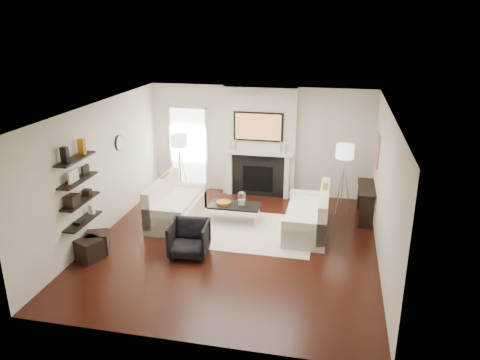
% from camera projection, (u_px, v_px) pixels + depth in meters
% --- Properties ---
extents(room_envelope, '(6.00, 6.00, 6.00)m').
position_uv_depth(room_envelope, '(233.00, 180.00, 8.80)').
color(room_envelope, black).
rests_on(room_envelope, ground).
extents(chimney_breast, '(1.80, 0.25, 2.70)m').
position_uv_depth(chimney_breast, '(259.00, 142.00, 11.45)').
color(chimney_breast, silver).
rests_on(chimney_breast, floor).
extents(fireplace_surround, '(1.30, 0.02, 1.04)m').
position_uv_depth(fireplace_surround, '(258.00, 176.00, 11.60)').
color(fireplace_surround, black).
rests_on(fireplace_surround, floor).
extents(firebox, '(0.75, 0.02, 0.65)m').
position_uv_depth(firebox, '(258.00, 179.00, 11.62)').
color(firebox, black).
rests_on(firebox, floor).
extents(mantel_pilaster_l, '(0.12, 0.08, 1.10)m').
position_uv_depth(mantel_pilaster_l, '(229.00, 173.00, 11.70)').
color(mantel_pilaster_l, white).
rests_on(mantel_pilaster_l, floor).
extents(mantel_pilaster_r, '(0.12, 0.08, 1.10)m').
position_uv_depth(mantel_pilaster_r, '(287.00, 177.00, 11.42)').
color(mantel_pilaster_r, white).
rests_on(mantel_pilaster_r, floor).
extents(mantel_shelf, '(1.70, 0.18, 0.07)m').
position_uv_depth(mantel_shelf, '(258.00, 153.00, 11.36)').
color(mantel_shelf, white).
rests_on(mantel_shelf, chimney_breast).
extents(tv_body, '(1.20, 0.06, 0.70)m').
position_uv_depth(tv_body, '(258.00, 127.00, 11.16)').
color(tv_body, black).
rests_on(tv_body, chimney_breast).
extents(tv_screen, '(1.10, 0.00, 0.62)m').
position_uv_depth(tv_screen, '(258.00, 127.00, 11.13)').
color(tv_screen, '#BF723F').
rests_on(tv_screen, tv_body).
extents(candlestick_l_tall, '(0.04, 0.04, 0.30)m').
position_uv_depth(candlestick_l_tall, '(236.00, 145.00, 11.41)').
color(candlestick_l_tall, silver).
rests_on(candlestick_l_tall, mantel_shelf).
extents(candlestick_l_short, '(0.04, 0.04, 0.24)m').
position_uv_depth(candlestick_l_short, '(231.00, 146.00, 11.45)').
color(candlestick_l_short, silver).
rests_on(candlestick_l_short, mantel_shelf).
extents(candlestick_r_tall, '(0.04, 0.04, 0.30)m').
position_uv_depth(candlestick_r_tall, '(281.00, 147.00, 11.20)').
color(candlestick_r_tall, silver).
rests_on(candlestick_r_tall, mantel_shelf).
extents(candlestick_r_short, '(0.04, 0.04, 0.24)m').
position_uv_depth(candlestick_r_short, '(286.00, 149.00, 11.18)').
color(candlestick_r_short, silver).
rests_on(candlestick_r_short, mantel_shelf).
extents(hallway_panel, '(0.90, 0.02, 2.10)m').
position_uv_depth(hallway_panel, '(189.00, 149.00, 12.01)').
color(hallway_panel, white).
rests_on(hallway_panel, floor).
extents(door_trim_l, '(0.06, 0.06, 2.16)m').
position_uv_depth(door_trim_l, '(171.00, 148.00, 12.09)').
color(door_trim_l, white).
rests_on(door_trim_l, floor).
extents(door_trim_r, '(0.06, 0.06, 2.16)m').
position_uv_depth(door_trim_r, '(207.00, 150.00, 11.90)').
color(door_trim_r, white).
rests_on(door_trim_r, floor).
extents(door_trim_top, '(1.02, 0.06, 0.06)m').
position_uv_depth(door_trim_top, '(187.00, 107.00, 11.64)').
color(door_trim_top, white).
rests_on(door_trim_top, wall_back).
extents(rug, '(2.60, 2.00, 0.01)m').
position_uv_depth(rug, '(250.00, 231.00, 9.82)').
color(rug, beige).
rests_on(rug, floor).
extents(loveseat_left_base, '(0.85, 1.80, 0.42)m').
position_uv_depth(loveseat_left_base, '(177.00, 212.00, 10.27)').
color(loveseat_left_base, white).
rests_on(loveseat_left_base, floor).
extents(loveseat_left_back, '(0.18, 1.80, 0.80)m').
position_uv_depth(loveseat_left_back, '(162.00, 197.00, 10.24)').
color(loveseat_left_back, white).
rests_on(loveseat_left_back, floor).
extents(loveseat_left_arm_n, '(0.85, 0.18, 0.60)m').
position_uv_depth(loveseat_left_arm_n, '(163.00, 223.00, 9.50)').
color(loveseat_left_arm_n, white).
rests_on(loveseat_left_arm_n, floor).
extents(loveseat_left_arm_s, '(0.85, 0.18, 0.60)m').
position_uv_depth(loveseat_left_arm_s, '(188.00, 195.00, 10.99)').
color(loveseat_left_arm_s, white).
rests_on(loveseat_left_arm_s, floor).
extents(loveseat_left_cushion, '(0.63, 1.44, 0.10)m').
position_uv_depth(loveseat_left_cushion, '(179.00, 201.00, 10.18)').
color(loveseat_left_cushion, white).
rests_on(loveseat_left_cushion, loveseat_left_base).
extents(pillow_left_orange, '(0.10, 0.42, 0.42)m').
position_uv_depth(pillow_left_orange, '(166.00, 184.00, 10.45)').
color(pillow_left_orange, '#AA6D15').
rests_on(pillow_left_orange, loveseat_left_cushion).
extents(pillow_left_charcoal, '(0.10, 0.40, 0.40)m').
position_uv_depth(pillow_left_charcoal, '(156.00, 194.00, 9.89)').
color(pillow_left_charcoal, black).
rests_on(pillow_left_charcoal, loveseat_left_cushion).
extents(loveseat_right_base, '(0.85, 1.80, 0.42)m').
position_uv_depth(loveseat_right_base, '(306.00, 223.00, 9.73)').
color(loveseat_right_base, white).
rests_on(loveseat_right_base, floor).
extents(loveseat_right_back, '(0.18, 1.80, 0.80)m').
position_uv_depth(loveseat_right_back, '(324.00, 210.00, 9.56)').
color(loveseat_right_back, white).
rests_on(loveseat_right_back, floor).
extents(loveseat_right_arm_n, '(0.85, 0.18, 0.60)m').
position_uv_depth(loveseat_right_arm_n, '(303.00, 235.00, 8.95)').
color(loveseat_right_arm_n, white).
rests_on(loveseat_right_arm_n, floor).
extents(loveseat_right_arm_s, '(0.85, 0.18, 0.60)m').
position_uv_depth(loveseat_right_arm_s, '(309.00, 204.00, 10.45)').
color(loveseat_right_arm_s, white).
rests_on(loveseat_right_arm_s, floor).
extents(loveseat_right_cushion, '(0.63, 1.44, 0.10)m').
position_uv_depth(loveseat_right_cushion, '(305.00, 211.00, 9.65)').
color(loveseat_right_cushion, white).
rests_on(loveseat_right_cushion, loveseat_right_base).
extents(pillow_right_orange, '(0.10, 0.42, 0.42)m').
position_uv_depth(pillow_right_orange, '(325.00, 195.00, 9.77)').
color(pillow_right_orange, '#AA6D15').
rests_on(pillow_right_orange, loveseat_right_cushion).
extents(pillow_right_charcoal, '(0.10, 0.40, 0.40)m').
position_uv_depth(pillow_right_charcoal, '(323.00, 207.00, 9.22)').
color(pillow_right_charcoal, black).
rests_on(pillow_right_charcoal, loveseat_right_cushion).
extents(coffee_table, '(1.10, 0.55, 0.04)m').
position_uv_depth(coffee_table, '(235.00, 205.00, 10.11)').
color(coffee_table, black).
rests_on(coffee_table, floor).
extents(coffee_leg_nw, '(0.02, 0.02, 0.38)m').
position_uv_depth(coffee_leg_nw, '(210.00, 216.00, 10.07)').
color(coffee_leg_nw, silver).
rests_on(coffee_leg_nw, floor).
extents(coffee_leg_ne, '(0.02, 0.02, 0.38)m').
position_uv_depth(coffee_leg_ne, '(256.00, 220.00, 9.88)').
color(coffee_leg_ne, silver).
rests_on(coffee_leg_ne, floor).
extents(coffee_leg_sw, '(0.02, 0.02, 0.38)m').
position_uv_depth(coffee_leg_sw, '(215.00, 209.00, 10.48)').
color(coffee_leg_sw, silver).
rests_on(coffee_leg_sw, floor).
extents(coffee_leg_se, '(0.02, 0.02, 0.38)m').
position_uv_depth(coffee_leg_se, '(259.00, 212.00, 10.28)').
color(coffee_leg_se, silver).
rests_on(coffee_leg_se, floor).
extents(hurricane_glass, '(0.17, 0.17, 0.29)m').
position_uv_depth(hurricane_glass, '(242.00, 199.00, 10.03)').
color(hurricane_glass, white).
rests_on(hurricane_glass, coffee_table).
extents(hurricane_candle, '(0.09, 0.09, 0.14)m').
position_uv_depth(hurricane_candle, '(242.00, 202.00, 10.05)').
color(hurricane_candle, white).
rests_on(hurricane_candle, coffee_table).
extents(copper_bowl, '(0.33, 0.33, 0.05)m').
position_uv_depth(copper_bowl, '(224.00, 203.00, 10.14)').
color(copper_bowl, orange).
rests_on(copper_bowl, coffee_table).
extents(armchair, '(0.76, 0.72, 0.72)m').
position_uv_depth(armchair, '(189.00, 237.00, 8.74)').
color(armchair, black).
rests_on(armchair, floor).
extents(lamp_left_post, '(0.02, 0.02, 1.20)m').
position_uv_depth(lamp_left_post, '(181.00, 174.00, 11.50)').
color(lamp_left_post, silver).
rests_on(lamp_left_post, floor).
extents(lamp_left_shade, '(0.40, 0.40, 0.30)m').
position_uv_depth(lamp_left_shade, '(179.00, 141.00, 11.22)').
color(lamp_left_shade, white).
rests_on(lamp_left_shade, lamp_left_post).
extents(lamp_left_leg_a, '(0.25, 0.02, 1.23)m').
position_uv_depth(lamp_left_leg_a, '(185.00, 174.00, 11.48)').
color(lamp_left_leg_a, silver).
rests_on(lamp_left_leg_a, floor).
extents(lamp_left_leg_b, '(0.14, 0.22, 1.23)m').
position_uv_depth(lamp_left_leg_b, '(180.00, 173.00, 11.60)').
color(lamp_left_leg_b, silver).
rests_on(lamp_left_leg_b, floor).
extents(lamp_left_leg_c, '(0.14, 0.22, 1.23)m').
position_uv_depth(lamp_left_leg_c, '(177.00, 175.00, 11.43)').
color(lamp_left_leg_c, silver).
rests_on(lamp_left_leg_c, floor).
extents(lamp_right_post, '(0.02, 0.02, 1.20)m').
position_uv_depth(lamp_right_post, '(342.00, 188.00, 10.59)').
color(lamp_right_post, silver).
rests_on(lamp_right_post, floor).
extents(lamp_right_shade, '(0.40, 0.40, 0.30)m').
position_uv_depth(lamp_right_shade, '(345.00, 151.00, 10.31)').
color(lamp_right_shade, white).
rests_on(lamp_right_shade, lamp_right_post).
extents(lamp_right_leg_a, '(0.25, 0.02, 1.23)m').
position_uv_depth(lamp_right_leg_a, '(347.00, 188.00, 10.57)').
color(lamp_right_leg_a, silver).
rests_on(lamp_right_leg_a, floor).
extents(lamp_right_leg_b, '(0.14, 0.22, 1.23)m').
position_uv_depth(lamp_right_leg_b, '(340.00, 186.00, 10.69)').
color(lamp_right_leg_b, silver).
rests_on(lamp_right_leg_b, floor).
extents(lamp_right_leg_c, '(0.14, 0.22, 1.23)m').
position_uv_depth(lamp_right_leg_c, '(340.00, 189.00, 10.52)').
color(lamp_right_leg_c, silver).
rests_on(lamp_right_leg_c, floor).
extents(console_top, '(0.35, 1.20, 0.04)m').
position_uv_depth(console_top, '(367.00, 187.00, 10.22)').
color(console_top, black).
rests_on(console_top, floor).
extents(console_leg_n, '(0.30, 0.04, 0.71)m').
position_uv_depth(console_leg_n, '(366.00, 213.00, 9.84)').
color(console_leg_n, black).
rests_on(console_leg_n, floor).
extents(console_leg_s, '(0.30, 0.04, 0.71)m').
position_uv_depth(console_leg_s, '(364.00, 195.00, 10.85)').
color(console_leg_s, black).
rests_on(console_leg_s, floor).
extents(wall_art, '(0.03, 0.70, 0.70)m').
position_uv_depth(wall_art, '(377.00, 150.00, 10.09)').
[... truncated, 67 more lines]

